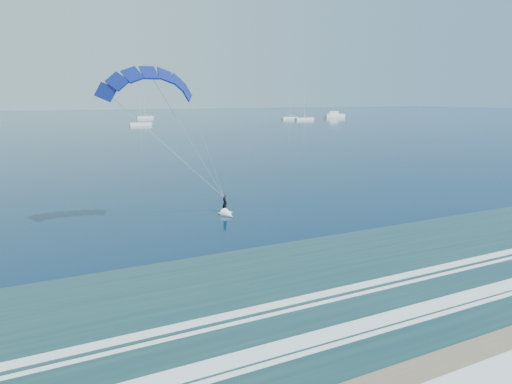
{
  "coord_description": "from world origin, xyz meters",
  "views": [
    {
      "loc": [
        -22.03,
        -11.24,
        11.45
      ],
      "look_at": [
        -3.96,
        25.07,
        3.02
      ],
      "focal_mm": 32.0,
      "sensor_mm": 36.0,
      "label": 1
    }
  ],
  "objects_px": {
    "sailboat_2": "(140,124)",
    "sailboat_5": "(304,119)",
    "kitesurfer_rig": "(192,144)",
    "sailboat_3": "(145,117)",
    "sailboat_4": "(289,118)",
    "motor_yacht": "(334,115)"
  },
  "relations": [
    {
      "from": "motor_yacht",
      "to": "sailboat_5",
      "type": "relative_size",
      "value": 0.93
    },
    {
      "from": "sailboat_2",
      "to": "sailboat_5",
      "type": "relative_size",
      "value": 0.88
    },
    {
      "from": "motor_yacht",
      "to": "sailboat_4",
      "type": "height_order",
      "value": "sailboat_4"
    },
    {
      "from": "sailboat_3",
      "to": "sailboat_5",
      "type": "distance_m",
      "value": 88.44
    },
    {
      "from": "sailboat_4",
      "to": "sailboat_5",
      "type": "xyz_separation_m",
      "value": [
        2.47,
        -10.82,
        0.01
      ]
    },
    {
      "from": "sailboat_3",
      "to": "sailboat_4",
      "type": "bearing_deg",
      "value": -33.44
    },
    {
      "from": "sailboat_2",
      "to": "sailboat_3",
      "type": "relative_size",
      "value": 1.02
    },
    {
      "from": "sailboat_4",
      "to": "sailboat_5",
      "type": "relative_size",
      "value": 0.86
    },
    {
      "from": "sailboat_4",
      "to": "sailboat_2",
      "type": "bearing_deg",
      "value": -166.53
    },
    {
      "from": "sailboat_4",
      "to": "sailboat_5",
      "type": "height_order",
      "value": "sailboat_5"
    },
    {
      "from": "motor_yacht",
      "to": "sailboat_2",
      "type": "distance_m",
      "value": 122.08
    },
    {
      "from": "kitesurfer_rig",
      "to": "sailboat_5",
      "type": "height_order",
      "value": "kitesurfer_rig"
    },
    {
      "from": "motor_yacht",
      "to": "sailboat_2",
      "type": "height_order",
      "value": "sailboat_2"
    },
    {
      "from": "sailboat_3",
      "to": "sailboat_5",
      "type": "xyz_separation_m",
      "value": [
        69.3,
        -54.95,
        0.01
      ]
    },
    {
      "from": "kitesurfer_rig",
      "to": "sailboat_2",
      "type": "bearing_deg",
      "value": 79.19
    },
    {
      "from": "kitesurfer_rig",
      "to": "motor_yacht",
      "type": "bearing_deg",
      "value": 51.05
    },
    {
      "from": "kitesurfer_rig",
      "to": "sailboat_4",
      "type": "height_order",
      "value": "kitesurfer_rig"
    },
    {
      "from": "sailboat_2",
      "to": "motor_yacht",
      "type": "bearing_deg",
      "value": 13.54
    },
    {
      "from": "sailboat_2",
      "to": "sailboat_5",
      "type": "xyz_separation_m",
      "value": [
        85.99,
        9.18,
        0.01
      ]
    },
    {
      "from": "kitesurfer_rig",
      "to": "motor_yacht",
      "type": "height_order",
      "value": "kitesurfer_rig"
    },
    {
      "from": "kitesurfer_rig",
      "to": "sailboat_3",
      "type": "distance_m",
      "value": 223.85
    },
    {
      "from": "kitesurfer_rig",
      "to": "sailboat_4",
      "type": "relative_size",
      "value": 1.22
    }
  ]
}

